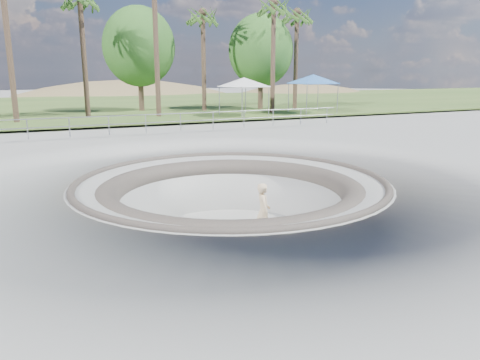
{
  "coord_description": "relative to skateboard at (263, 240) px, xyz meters",
  "views": [
    {
      "loc": [
        -5.88,
        -13.78,
        3.54
      ],
      "look_at": [
        0.5,
        0.38,
        -0.1
      ],
      "focal_mm": 35.0,
      "sensor_mm": 36.0,
      "label": 1
    }
  ],
  "objects": [
    {
      "name": "ground",
      "position": [
        -0.72,
        0.96,
        1.84
      ],
      "size": [
        180.0,
        180.0,
        0.0
      ],
      "primitive_type": "plane",
      "color": "gray",
      "rests_on": "ground"
    },
    {
      "name": "skate_bowl",
      "position": [
        -0.72,
        0.96,
        0.01
      ],
      "size": [
        14.0,
        14.0,
        4.1
      ],
      "color": "gray",
      "rests_on": "ground"
    },
    {
      "name": "grass_strip",
      "position": [
        -0.72,
        34.96,
        2.06
      ],
      "size": [
        180.0,
        36.0,
        0.12
      ],
      "color": "#385622",
      "rests_on": "ground"
    },
    {
      "name": "distant_hills",
      "position": [
        3.06,
        58.13,
        -5.18
      ],
      "size": [
        103.2,
        45.0,
        28.6
      ],
      "color": "olive",
      "rests_on": "ground"
    },
    {
      "name": "safety_railing",
      "position": [
        -0.72,
        12.96,
        2.53
      ],
      "size": [
        25.0,
        0.06,
        1.03
      ],
      "color": "gray",
      "rests_on": "ground"
    },
    {
      "name": "skateboard",
      "position": [
        0.0,
        0.0,
        0.0
      ],
      "size": [
        0.79,
        0.42,
        0.08
      ],
      "color": "#965B3C",
      "rests_on": "ground"
    },
    {
      "name": "skater",
      "position": [
        -0.0,
        0.0,
        0.95
      ],
      "size": [
        0.63,
        0.78,
        1.87
      ],
      "primitive_type": "imported",
      "rotation": [
        0.0,
        0.0,
        1.28
      ],
      "color": "beige",
      "rests_on": "skateboard"
    },
    {
      "name": "canopy_white",
      "position": [
        8.04,
        18.96,
        4.55
      ],
      "size": [
        5.28,
        5.28,
        2.78
      ],
      "color": "gray",
      "rests_on": "ground"
    },
    {
      "name": "canopy_blue",
      "position": [
        14.02,
        18.96,
        4.73
      ],
      "size": [
        5.91,
        5.91,
        2.98
      ],
      "color": "gray",
      "rests_on": "ground"
    },
    {
      "name": "palm_b",
      "position": [
        -2.66,
        22.68,
        9.98
      ],
      "size": [
        2.6,
        2.6,
        9.27
      ],
      "color": "#4F392D",
      "rests_on": "ground"
    },
    {
      "name": "palm_d",
      "position": [
        6.89,
        24.37,
        9.45
      ],
      "size": [
        2.6,
        2.6,
        8.71
      ],
      "color": "#4F392D",
      "rests_on": "ground"
    },
    {
      "name": "palm_e",
      "position": [
        11.26,
        20.52,
        9.96
      ],
      "size": [
        2.6,
        2.6,
        9.25
      ],
      "color": "#4F392D",
      "rests_on": "ground"
    },
    {
      "name": "palm_f",
      "position": [
        14.7,
        22.79,
        9.67
      ],
      "size": [
        2.6,
        2.6,
        8.95
      ],
      "color": "#4F392D",
      "rests_on": "ground"
    },
    {
      "name": "bushy_tree_mid",
      "position": [
        2.11,
        26.53,
        7.27
      ],
      "size": [
        5.88,
        5.35,
        8.49
      ],
      "color": "#4F392D",
      "rests_on": "ground"
    },
    {
      "name": "bushy_tree_right",
      "position": [
        12.05,
        24.22,
        7.05
      ],
      "size": [
        5.63,
        5.12,
        8.13
      ],
      "color": "#4F392D",
      "rests_on": "ground"
    }
  ]
}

